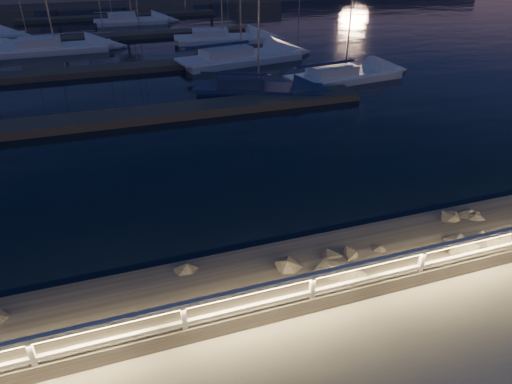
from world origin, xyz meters
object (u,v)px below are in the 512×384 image
Objects in this scene: sailboat_c at (255,89)px; sailboat_d at (342,74)px; sailboat_g at (52,47)px; sailboat_k at (130,20)px; guard_rail at (269,293)px; sailboat_h at (238,57)px; sailboat_l at (220,37)px.

sailboat_d reaches higher than sailboat_c.
sailboat_k is (7.18, 11.90, -0.03)m from sailboat_g.
sailboat_k reaches higher than sailboat_c.
guard_rail is 2.71× the size of sailboat_h.
sailboat_d is 8.44m from sailboat_h.
sailboat_c is at bearing -53.99° from sailboat_g.
sailboat_l is (13.91, -0.31, -0.03)m from sailboat_g.
guard_rail is at bearing -80.34° from sailboat_g.
sailboat_k is 0.92× the size of sailboat_l.
sailboat_l reaches higher than sailboat_d.
sailboat_g reaches higher than sailboat_c.
sailboat_d is at bearing 57.67° from guard_rail.
guard_rail is 34.39m from sailboat_l.
guard_rail is 34.42m from sailboat_g.
sailboat_l reaches higher than sailboat_k.
sailboat_d is 1.03× the size of sailboat_k.
sailboat_h is 1.13× the size of sailboat_l.
sailboat_h reaches higher than sailboat_g.
sailboat_l is at bearing -59.51° from sailboat_k.
sailboat_h reaches higher than sailboat_c.
sailboat_c reaches higher than guard_rail.
sailboat_l is (0.66, 7.75, -0.04)m from sailboat_h.
sailboat_k is 13.94m from sailboat_l.
sailboat_k reaches higher than guard_rail.
sailboat_k is (0.89, 45.73, -0.95)m from guard_rail.
sailboat_g is 13.92m from sailboat_l.
sailboat_c is 0.79× the size of sailboat_h.
sailboat_d is at bearing 33.18° from sailboat_c.
sailboat_h is at bearing -32.17° from sailboat_g.
sailboat_k is at bearing 58.01° from sailboat_g.
sailboat_k is at bearing 96.97° from sailboat_h.
sailboat_g is (-6.29, 33.83, -0.92)m from guard_rail.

